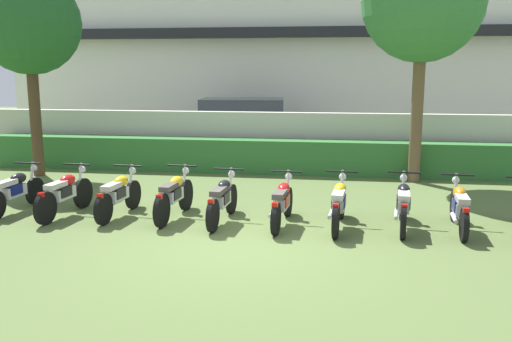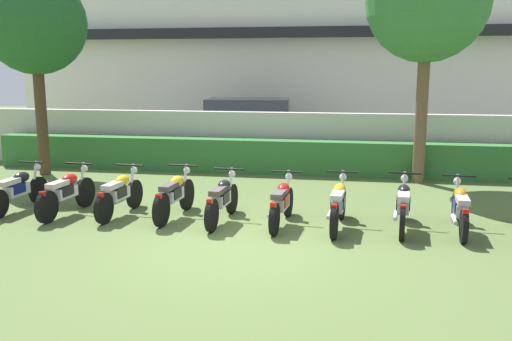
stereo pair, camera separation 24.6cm
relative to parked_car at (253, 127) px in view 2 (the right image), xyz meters
The scene contains 16 objects.
ground 9.62m from the parked_car, 81.28° to the right, with size 60.00×60.00×0.00m, color #566B38.
building 6.22m from the parked_car, 74.61° to the left, with size 22.20×6.50×7.81m.
compound_wall 2.70m from the parked_car, 57.46° to the right, with size 21.09×0.30×1.64m, color beige.
hedge_row 3.34m from the parked_car, 63.99° to the right, with size 16.87×0.70×0.93m, color #337033.
parked_car is the anchor object (origin of this frame).
tree_near_inspector 7.29m from the parked_car, 139.77° to the right, with size 2.69×2.69×5.39m.
tree_far_side 7.08m from the parked_car, 36.27° to the right, with size 2.98×2.98×5.98m.
motorcycle_in_row_0 8.70m from the parked_car, 113.36° to the right, with size 0.60×1.87×0.95m.
motorcycle_in_row_1 8.44m from the parked_car, 105.94° to the right, with size 0.60×1.93×0.97m.
motorcycle_in_row_2 8.09m from the parked_car, 98.86° to the right, with size 0.60×1.84×0.96m.
motorcycle_in_row_3 7.98m from the parked_car, 90.85° to the right, with size 0.60×1.93×0.98m.
motorcycle_in_row_4 8.16m from the parked_car, 83.92° to the right, with size 0.60×1.90×0.96m.
motorcycle_in_row_5 8.37m from the parked_car, 76.16° to the right, with size 0.60×1.87×0.94m.
motorcycle_in_row_6 8.69m from the parked_car, 69.50° to the right, with size 0.60×1.97×0.97m.
motorcycle_in_row_7 9.07m from the parked_car, 62.46° to the right, with size 0.60×1.90×0.97m.
motorcycle_in_row_8 9.54m from the parked_car, 57.12° to the right, with size 0.60×1.90×0.94m.
Camera 2 is at (1.76, -8.46, 2.88)m, focal length 38.54 mm.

